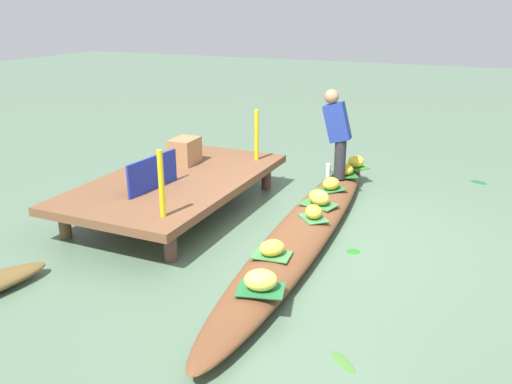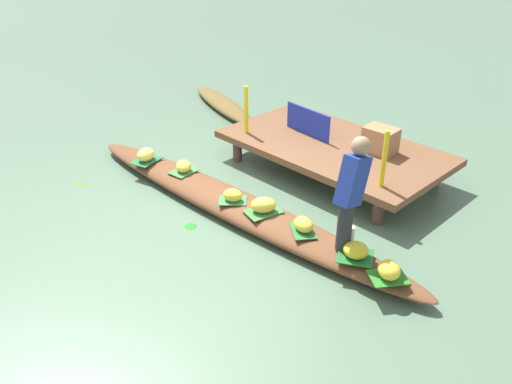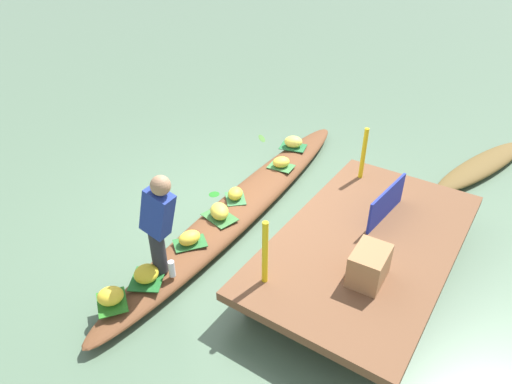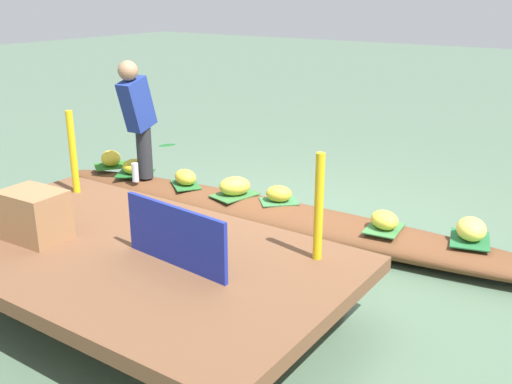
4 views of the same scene
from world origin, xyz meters
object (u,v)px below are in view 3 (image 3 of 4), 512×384
object	(u,v)px
banana_bunch_5	(293,142)
market_banner	(387,203)
moored_boat	(483,165)
vendor_person	(158,220)
banana_bunch_0	(146,274)
banana_bunch_1	(281,162)
produce_crate	(369,266)
vendor_boat	(243,205)
banana_bunch_2	(219,211)
banana_bunch_4	(110,296)
water_bottle	(172,269)
banana_bunch_3	(190,238)
banana_bunch_6	(235,194)

from	to	relation	value
banana_bunch_5	market_banner	bearing A→B (deg)	56.38
moored_boat	vendor_person	bearing A→B (deg)	-8.89
banana_bunch_0	banana_bunch_1	distance (m)	2.86
produce_crate	vendor_boat	bearing A→B (deg)	-110.70
banana_bunch_2	banana_bunch_5	bearing A→B (deg)	-175.05
banana_bunch_2	banana_bunch_0	bearing A→B (deg)	1.86
vendor_boat	banana_bunch_0	xyz separation A→B (m)	(1.86, 0.06, 0.20)
vendor_person	produce_crate	world-z (taller)	vendor_person
vendor_boat	produce_crate	world-z (taller)	produce_crate
banana_bunch_2	banana_bunch_5	world-z (taller)	same
moored_boat	banana_bunch_4	size ratio (longest dim) A/B	9.57
water_bottle	vendor_boat	bearing A→B (deg)	-171.78
banana_bunch_1	banana_bunch_5	distance (m)	0.69
water_bottle	market_banner	distance (m)	2.57
banana_bunch_2	market_banner	world-z (taller)	market_banner
banana_bunch_1	banana_bunch_3	size ratio (longest dim) A/B	0.97
banana_bunch_0	banana_bunch_4	bearing A→B (deg)	-7.39
moored_boat	banana_bunch_0	size ratio (longest dim) A/B	9.29
moored_boat	market_banner	distance (m)	2.84
vendor_person	market_banner	xyz separation A→B (m)	(-2.00, 1.68, -0.28)
banana_bunch_1	produce_crate	distance (m)	2.75
banana_bunch_1	banana_bunch_2	distance (m)	1.54
vendor_boat	banana_bunch_2	bearing A→B (deg)	-1.32
banana_bunch_3	produce_crate	size ratio (longest dim) A/B	0.61
moored_boat	banana_bunch_1	bearing A→B (deg)	-33.25
banana_bunch_2	banana_bunch_3	distance (m)	0.61
banana_bunch_6	vendor_person	world-z (taller)	vendor_person
banana_bunch_0	market_banner	distance (m)	2.84
banana_bunch_1	banana_bunch_4	world-z (taller)	banana_bunch_4
banana_bunch_2	banana_bunch_6	xyz separation A→B (m)	(-0.46, -0.08, -0.01)
vendor_boat	banana_bunch_0	world-z (taller)	banana_bunch_0
vendor_boat	produce_crate	xyz separation A→B (m)	(0.78, 2.07, 0.51)
vendor_boat	banana_bunch_6	size ratio (longest dim) A/B	22.82
banana_bunch_1	vendor_boat	bearing A→B (deg)	0.30
banana_bunch_2	banana_bunch_6	world-z (taller)	banana_bunch_2
banana_bunch_1	water_bottle	world-z (taller)	water_bottle
banana_bunch_0	vendor_person	size ratio (longest dim) A/B	0.21
banana_bunch_0	banana_bunch_6	bearing A→B (deg)	-175.93
market_banner	produce_crate	xyz separation A→B (m)	(1.11, 0.24, -0.02)
banana_bunch_4	banana_bunch_5	size ratio (longest dim) A/B	0.89
banana_bunch_2	produce_crate	size ratio (longest dim) A/B	0.70
moored_boat	vendor_boat	bearing A→B (deg)	-21.75
banana_bunch_3	vendor_person	xyz separation A→B (m)	(0.52, 0.10, 0.62)
banana_bunch_1	banana_bunch_0	bearing A→B (deg)	1.23
market_banner	banana_bunch_4	bearing A→B (deg)	-29.59
banana_bunch_5	vendor_person	bearing A→B (deg)	5.50
banana_bunch_6	water_bottle	xyz separation A→B (m)	(1.58, 0.31, 0.02)
banana_bunch_0	banana_bunch_5	size ratio (longest dim) A/B	0.91
banana_bunch_0	water_bottle	distance (m)	0.27
vendor_boat	market_banner	bearing A→B (deg)	97.60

